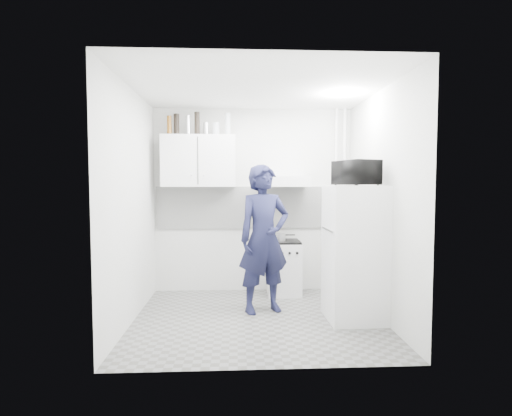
{
  "coord_description": "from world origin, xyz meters",
  "views": [
    {
      "loc": [
        -0.24,
        -4.46,
        1.54
      ],
      "look_at": [
        -0.0,
        0.3,
        1.25
      ],
      "focal_mm": 28.0,
      "sensor_mm": 36.0,
      "label": 1
    }
  ],
  "objects": [
    {
      "name": "floor",
      "position": [
        0.0,
        0.0,
        0.0
      ],
      "size": [
        2.8,
        2.8,
        0.0
      ],
      "primitive_type": "plane",
      "color": "slate",
      "rests_on": "ground"
    },
    {
      "name": "ceiling",
      "position": [
        0.0,
        0.0,
        2.6
      ],
      "size": [
        2.8,
        2.8,
        0.0
      ],
      "primitive_type": "plane",
      "color": "white",
      "rests_on": "wall_back"
    },
    {
      "name": "wall_back",
      "position": [
        0.0,
        1.25,
        1.3
      ],
      "size": [
        2.8,
        0.0,
        2.8
      ],
      "primitive_type": "plane",
      "rotation": [
        1.57,
        0.0,
        0.0
      ],
      "color": "silver",
      "rests_on": "floor"
    },
    {
      "name": "wall_left",
      "position": [
        -1.4,
        0.0,
        1.3
      ],
      "size": [
        0.0,
        2.6,
        2.6
      ],
      "primitive_type": "plane",
      "rotation": [
        1.57,
        0.0,
        1.57
      ],
      "color": "silver",
      "rests_on": "floor"
    },
    {
      "name": "wall_right",
      "position": [
        1.4,
        0.0,
        1.3
      ],
      "size": [
        0.0,
        2.6,
        2.6
      ],
      "primitive_type": "plane",
      "rotation": [
        1.57,
        0.0,
        -1.57
      ],
      "color": "silver",
      "rests_on": "floor"
    },
    {
      "name": "person",
      "position": [
        0.09,
        0.26,
        0.88
      ],
      "size": [
        0.75,
        0.62,
        1.77
      ],
      "primitive_type": "imported",
      "rotation": [
        0.0,
        0.0,
        0.35
      ],
      "color": "black",
      "rests_on": "floor"
    },
    {
      "name": "stove",
      "position": [
        0.42,
        1.0,
        0.36
      ],
      "size": [
        0.45,
        0.45,
        0.73
      ],
      "primitive_type": "cube",
      "color": "white",
      "rests_on": "floor"
    },
    {
      "name": "fridge",
      "position": [
        1.1,
        -0.06,
        0.76
      ],
      "size": [
        0.65,
        0.65,
        1.52
      ],
      "primitive_type": "cube",
      "rotation": [
        0.0,
        0.0,
        0.02
      ],
      "color": "white",
      "rests_on": "floor"
    },
    {
      "name": "stove_top",
      "position": [
        0.42,
        1.0,
        0.74
      ],
      "size": [
        0.44,
        0.44,
        0.03
      ],
      "primitive_type": "cube",
      "color": "black",
      "rests_on": "stove"
    },
    {
      "name": "saucepan",
      "position": [
        0.35,
        0.99,
        0.8
      ],
      "size": [
        0.18,
        0.18,
        0.1
      ],
      "primitive_type": "cylinder",
      "color": "silver",
      "rests_on": "stove_top"
    },
    {
      "name": "microwave",
      "position": [
        1.1,
        -0.06,
        1.66
      ],
      "size": [
        0.59,
        0.49,
        0.28
      ],
      "primitive_type": "imported",
      "rotation": [
        0.0,
        0.0,
        1.91
      ],
      "color": "black",
      "rests_on": "fridge"
    },
    {
      "name": "bottle_a",
      "position": [
        -1.15,
        1.07,
        2.33
      ],
      "size": [
        0.06,
        0.06,
        0.26
      ],
      "primitive_type": "cylinder",
      "color": "brown",
      "rests_on": "upper_cabinet"
    },
    {
      "name": "bottle_b",
      "position": [
        -1.05,
        1.07,
        2.34
      ],
      "size": [
        0.08,
        0.08,
        0.29
      ],
      "primitive_type": "cylinder",
      "color": "black",
      "rests_on": "upper_cabinet"
    },
    {
      "name": "bottle_c",
      "position": [
        -0.9,
        1.07,
        2.33
      ],
      "size": [
        0.06,
        0.06,
        0.27
      ],
      "primitive_type": "cylinder",
      "color": "silver",
      "rests_on": "upper_cabinet"
    },
    {
      "name": "bottle_d",
      "position": [
        -0.77,
        1.07,
        2.36
      ],
      "size": [
        0.07,
        0.07,
        0.32
      ],
      "primitive_type": "cylinder",
      "color": "black",
      "rests_on": "upper_cabinet"
    },
    {
      "name": "canister_a",
      "position": [
        -0.65,
        1.07,
        2.29
      ],
      "size": [
        0.07,
        0.07,
        0.18
      ],
      "primitive_type": "cylinder",
      "color": "silver",
      "rests_on": "upper_cabinet"
    },
    {
      "name": "canister_b",
      "position": [
        -0.52,
        1.07,
        2.29
      ],
      "size": [
        0.09,
        0.09,
        0.18
      ],
      "primitive_type": "cylinder",
      "color": "#B2B7BC",
      "rests_on": "upper_cabinet"
    },
    {
      "name": "bottle_e",
      "position": [
        -0.35,
        1.07,
        2.35
      ],
      "size": [
        0.08,
        0.08,
        0.31
      ],
      "primitive_type": "cylinder",
      "color": "#B2B7BC",
      "rests_on": "upper_cabinet"
    },
    {
      "name": "upper_cabinet",
      "position": [
        -0.75,
        1.07,
        1.85
      ],
      "size": [
        1.0,
        0.35,
        0.7
      ],
      "primitive_type": "cube",
      "color": "white",
      "rests_on": "wall_back"
    },
    {
      "name": "range_hood",
      "position": [
        0.45,
        1.0,
        1.57
      ],
      "size": [
        0.6,
        0.5,
        0.14
      ],
      "primitive_type": "cube",
      "color": "white",
      "rests_on": "wall_back"
    },
    {
      "name": "backsplash",
      "position": [
        0.0,
        1.24,
        1.2
      ],
      "size": [
        2.74,
        0.03,
        0.6
      ],
      "primitive_type": "cube",
      "color": "white",
      "rests_on": "wall_back"
    },
    {
      "name": "pipe_a",
      "position": [
        1.3,
        1.17,
        1.3
      ],
      "size": [
        0.05,
        0.05,
        2.6
      ],
      "primitive_type": "cylinder",
      "color": "white",
      "rests_on": "floor"
    },
    {
      "name": "pipe_b",
      "position": [
        1.18,
        1.17,
        1.3
      ],
      "size": [
        0.04,
        0.04,
        2.6
      ],
      "primitive_type": "cylinder",
      "color": "white",
      "rests_on": "floor"
    },
    {
      "name": "ceiling_spot_fixture",
      "position": [
        1.0,
        0.2,
        2.57
      ],
      "size": [
        0.1,
        0.1,
        0.02
      ],
      "primitive_type": "cylinder",
      "color": "white",
      "rests_on": "ceiling"
    }
  ]
}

